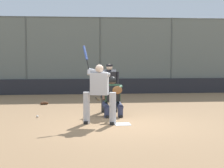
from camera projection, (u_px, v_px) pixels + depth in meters
ground_plane at (123, 124)px, 10.38m from camera, size 160.00×160.00×0.00m
home_plate_marker at (123, 124)px, 10.38m from camera, size 0.43×0.43×0.01m
backstop_fence at (100, 54)px, 18.50m from camera, size 21.71×0.08×3.79m
padding_wall at (100, 86)px, 18.53m from camera, size 21.20×0.18×0.74m
bleachers_beyond at (137, 80)px, 21.34m from camera, size 15.14×2.50×1.48m
batter_at_plate at (99, 92)px, 10.38m from camera, size 0.90×0.82×2.20m
catcher_behind_plate at (113, 96)px, 11.66m from camera, size 0.67×0.78×1.25m
umpire_home at (109, 87)px, 12.52m from camera, size 0.66×0.43×1.62m
spare_bat_by_padding at (98, 99)px, 16.04m from camera, size 0.17×0.82×0.07m
fielding_glove_on_dirt at (44, 103)px, 14.55m from camera, size 0.32×0.24×0.12m
baseball_loose at (37, 116)px, 11.51m from camera, size 0.07×0.07×0.07m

